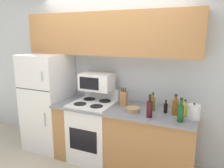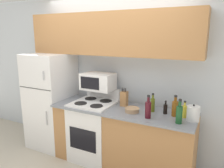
% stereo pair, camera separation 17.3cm
% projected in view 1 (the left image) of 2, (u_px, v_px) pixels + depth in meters
% --- Properties ---
extents(wall_back, '(8.00, 0.05, 2.55)m').
position_uv_depth(wall_back, '(113.00, 75.00, 3.57)').
color(wall_back, silver).
rests_on(wall_back, ground_plane).
extents(lower_cabinets, '(2.06, 0.67, 0.89)m').
position_uv_depth(lower_cabinets, '(122.00, 136.00, 3.24)').
color(lower_cabinets, '#B27A47').
rests_on(lower_cabinets, ground_plane).
extents(refrigerator, '(0.68, 0.73, 1.62)m').
position_uv_depth(refrigerator, '(49.00, 101.00, 3.73)').
color(refrigerator, white).
rests_on(refrigerator, ground_plane).
extents(upper_cabinets, '(2.73, 0.32, 0.63)m').
position_uv_depth(upper_cabinets, '(108.00, 34.00, 3.26)').
color(upper_cabinets, '#B27A47').
rests_on(upper_cabinets, refrigerator).
extents(stove, '(0.62, 0.65, 1.08)m').
position_uv_depth(stove, '(94.00, 130.00, 3.41)').
color(stove, white).
rests_on(stove, ground_plane).
extents(microwave, '(0.50, 0.32, 0.26)m').
position_uv_depth(microwave, '(97.00, 82.00, 3.38)').
color(microwave, white).
rests_on(microwave, stove).
extents(knife_block, '(0.09, 0.10, 0.28)m').
position_uv_depth(knife_block, '(124.00, 98.00, 3.23)').
color(knife_block, '#B27A47').
rests_on(knife_block, lower_cabinets).
extents(bowl, '(0.20, 0.20, 0.06)m').
position_uv_depth(bowl, '(133.00, 109.00, 2.99)').
color(bowl, tan).
rests_on(bowl, lower_cabinets).
extents(bottle_whiskey, '(0.08, 0.08, 0.28)m').
position_uv_depth(bottle_whiskey, '(175.00, 107.00, 2.86)').
color(bottle_whiskey, brown).
rests_on(bottle_whiskey, lower_cabinets).
extents(bottle_soy_sauce, '(0.05, 0.05, 0.18)m').
position_uv_depth(bottle_soy_sauce, '(166.00, 108.00, 2.94)').
color(bottle_soy_sauce, black).
rests_on(bottle_soy_sauce, lower_cabinets).
extents(bottle_cooking_spray, '(0.06, 0.06, 0.22)m').
position_uv_depth(bottle_cooking_spray, '(185.00, 110.00, 2.82)').
color(bottle_cooking_spray, gold).
rests_on(bottle_cooking_spray, lower_cabinets).
extents(bottle_olive_oil, '(0.06, 0.06, 0.26)m').
position_uv_depth(bottle_olive_oil, '(153.00, 104.00, 3.01)').
color(bottle_olive_oil, '#5B6619').
rests_on(bottle_olive_oil, lower_cabinets).
extents(bottle_wine_green, '(0.08, 0.08, 0.30)m').
position_uv_depth(bottle_wine_green, '(181.00, 112.00, 2.63)').
color(bottle_wine_green, '#194C23').
rests_on(bottle_wine_green, lower_cabinets).
extents(bottle_wine_red, '(0.08, 0.08, 0.30)m').
position_uv_depth(bottle_wine_red, '(150.00, 108.00, 2.78)').
color(bottle_wine_red, '#470F19').
rests_on(bottle_wine_red, lower_cabinets).
extents(kettle, '(0.15, 0.15, 0.21)m').
position_uv_depth(kettle, '(194.00, 112.00, 2.72)').
color(kettle, white).
rests_on(kettle, lower_cabinets).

